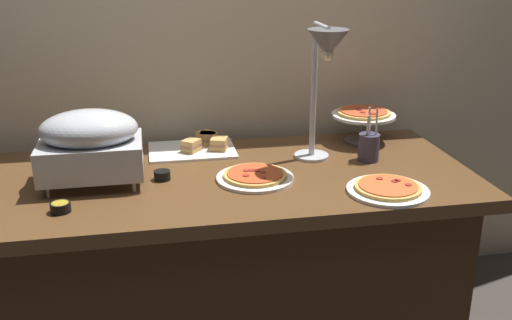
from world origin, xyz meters
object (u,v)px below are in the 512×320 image
sauce_cup_near (162,175)px  utensil_holder (369,147)px  pizza_plate_front (255,177)px  heat_lamp (325,59)px  pizza_plate_raised_stand (363,117)px  sandwich_platter (200,146)px  chafing_dish (90,144)px  pizza_plate_center (388,189)px  sauce_cup_far (60,207)px

sauce_cup_near → utensil_holder: 0.83m
pizza_plate_front → heat_lamp: bearing=14.7°
pizza_plate_raised_stand → sandwich_platter: size_ratio=0.77×
chafing_dish → pizza_plate_center: 1.06m
heat_lamp → sandwich_platter: heat_lamp is taller
pizza_plate_front → sauce_cup_far: size_ratio=4.33×
heat_lamp → utensil_holder: (0.21, 0.05, -0.37)m
heat_lamp → pizza_plate_center: size_ratio=1.89×
sauce_cup_near → utensil_holder: bearing=4.0°
chafing_dish → pizza_plate_front: size_ratio=1.26×
pizza_plate_front → utensil_holder: size_ratio=1.29×
sauce_cup_near → pizza_plate_front: bearing=-10.6°
pizza_plate_center → utensil_holder: size_ratio=1.30×
sauce_cup_far → chafing_dish: bearing=68.9°
chafing_dish → heat_lamp: (0.85, 0.00, 0.27)m
sauce_cup_near → sandwich_platter: bearing=61.6°
pizza_plate_front → utensil_holder: utensil_holder is taller
sandwich_platter → sauce_cup_near: 0.35m
pizza_plate_front → sandwich_platter: (-0.17, 0.37, 0.01)m
pizza_plate_center → pizza_plate_raised_stand: size_ratio=1.04×
heat_lamp → utensil_holder: bearing=13.0°
pizza_plate_raised_stand → utensil_holder: utensil_holder is taller
sandwich_platter → utensil_holder: bearing=-21.2°
chafing_dish → pizza_plate_front: bearing=-6.9°
sauce_cup_near → pizza_plate_center: bearing=-19.0°
chafing_dish → sauce_cup_near: (0.25, -0.01, -0.13)m
sandwich_platter → pizza_plate_raised_stand: bearing=-1.2°
pizza_plate_center → sauce_cup_near: 0.82m
heat_lamp → pizza_plate_center: (0.16, -0.27, -0.41)m
utensil_holder → pizza_plate_raised_stand: bearing=75.3°
sauce_cup_near → sauce_cup_far: bearing=-146.3°
pizza_plate_front → chafing_dish: bearing=173.1°
heat_lamp → sauce_cup_near: size_ratio=9.00×
sauce_cup_near → pizza_plate_raised_stand: bearing=18.5°
pizza_plate_raised_stand → sauce_cup_far: (-1.22, -0.52, -0.09)m
sandwich_platter → sauce_cup_far: bearing=-133.3°
sandwich_platter → utensil_holder: size_ratio=1.62×
pizza_plate_center → heat_lamp: bearing=120.8°
pizza_plate_front → pizza_plate_center: 0.48m
pizza_plate_raised_stand → sauce_cup_far: bearing=-156.9°
utensil_holder → pizza_plate_center: bearing=-98.8°
sandwich_platter → sauce_cup_near: bearing=-118.4°
pizza_plate_center → utensil_holder: 0.33m
sauce_cup_far → utensil_holder: utensil_holder is taller
pizza_plate_center → chafing_dish: bearing=165.0°
pizza_plate_front → sauce_cup_far: (-0.67, -0.16, 0.01)m
chafing_dish → pizza_plate_center: size_ratio=1.25×
sandwich_platter → sauce_cup_near: (-0.17, -0.31, -0.00)m
pizza_plate_center → sauce_cup_near: sauce_cup_near is taller
pizza_plate_front → sandwich_platter: size_ratio=0.80×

